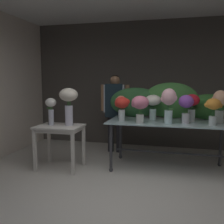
{
  "coord_description": "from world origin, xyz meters",
  "views": [
    {
      "loc": [
        0.63,
        -2.71,
        1.55
      ],
      "look_at": [
        -0.43,
        1.49,
        0.99
      ],
      "focal_mm": 41.08,
      "sensor_mm": 36.0,
      "label": 1
    }
  ],
  "objects_px": {
    "display_table_glass": "(168,128)",
    "vase_coral_dahlias": "(121,104)",
    "side_table_white": "(60,131)",
    "vase_peach_carnations": "(220,103)",
    "vase_scarlet_roses": "(122,105)",
    "vase_white_roses_tall": "(51,108)",
    "vase_crimson_snapdragons": "(192,104)",
    "vase_ivory_ranunculus": "(153,103)",
    "florist": "(115,105)",
    "vase_sunset_freesia": "(213,108)",
    "vase_violet_stock": "(186,105)",
    "vase_cream_lisianthus_tall": "(69,101)",
    "vase_rosy_lilies": "(140,105)",
    "vase_blush_peonies": "(169,102)"
  },
  "relations": [
    {
      "from": "vase_blush_peonies",
      "to": "vase_white_roses_tall",
      "type": "height_order",
      "value": "vase_blush_peonies"
    },
    {
      "from": "vase_violet_stock",
      "to": "vase_sunset_freesia",
      "type": "bearing_deg",
      "value": -10.14
    },
    {
      "from": "florist",
      "to": "vase_violet_stock",
      "type": "bearing_deg",
      "value": -34.46
    },
    {
      "from": "vase_rosy_lilies",
      "to": "vase_violet_stock",
      "type": "height_order",
      "value": "vase_violet_stock"
    },
    {
      "from": "vase_crimson_snapdragons",
      "to": "vase_ivory_ranunculus",
      "type": "bearing_deg",
      "value": 177.18
    },
    {
      "from": "vase_peach_carnations",
      "to": "display_table_glass",
      "type": "bearing_deg",
      "value": -176.86
    },
    {
      "from": "side_table_white",
      "to": "vase_cream_lisianthus_tall",
      "type": "distance_m",
      "value": 0.55
    },
    {
      "from": "side_table_white",
      "to": "florist",
      "type": "xyz_separation_m",
      "value": [
        0.68,
        1.22,
        0.36
      ]
    },
    {
      "from": "vase_ivory_ranunculus",
      "to": "vase_coral_dahlias",
      "type": "distance_m",
      "value": 0.59
    },
    {
      "from": "display_table_glass",
      "to": "vase_ivory_ranunculus",
      "type": "bearing_deg",
      "value": 156.83
    },
    {
      "from": "side_table_white",
      "to": "vase_scarlet_roses",
      "type": "distance_m",
      "value": 1.16
    },
    {
      "from": "vase_peach_carnations",
      "to": "vase_scarlet_roses",
      "type": "distance_m",
      "value": 1.6
    },
    {
      "from": "side_table_white",
      "to": "vase_rosy_lilies",
      "type": "relative_size",
      "value": 1.72
    },
    {
      "from": "vase_sunset_freesia",
      "to": "vase_white_roses_tall",
      "type": "relative_size",
      "value": 0.9
    },
    {
      "from": "display_table_glass",
      "to": "vase_coral_dahlias",
      "type": "distance_m",
      "value": 0.96
    },
    {
      "from": "vase_peach_carnations",
      "to": "vase_crimson_snapdragons",
      "type": "relative_size",
      "value": 1.16
    },
    {
      "from": "side_table_white",
      "to": "vase_ivory_ranunculus",
      "type": "xyz_separation_m",
      "value": [
        1.53,
        0.55,
        0.47
      ]
    },
    {
      "from": "side_table_white",
      "to": "vase_sunset_freesia",
      "type": "height_order",
      "value": "vase_sunset_freesia"
    },
    {
      "from": "display_table_glass",
      "to": "vase_white_roses_tall",
      "type": "bearing_deg",
      "value": -167.7
    },
    {
      "from": "vase_violet_stock",
      "to": "vase_crimson_snapdragons",
      "type": "bearing_deg",
      "value": 67.22
    },
    {
      "from": "display_table_glass",
      "to": "vase_crimson_snapdragons",
      "type": "relative_size",
      "value": 4.39
    },
    {
      "from": "vase_coral_dahlias",
      "to": "vase_blush_peonies",
      "type": "relative_size",
      "value": 0.73
    },
    {
      "from": "vase_ivory_ranunculus",
      "to": "vase_rosy_lilies",
      "type": "bearing_deg",
      "value": -112.46
    },
    {
      "from": "florist",
      "to": "vase_scarlet_roses",
      "type": "relative_size",
      "value": 3.97
    },
    {
      "from": "side_table_white",
      "to": "vase_white_roses_tall",
      "type": "distance_m",
      "value": 0.42
    },
    {
      "from": "vase_cream_lisianthus_tall",
      "to": "vase_coral_dahlias",
      "type": "bearing_deg",
      "value": 34.2
    },
    {
      "from": "display_table_glass",
      "to": "side_table_white",
      "type": "xyz_separation_m",
      "value": [
        -1.81,
        -0.43,
        -0.06
      ]
    },
    {
      "from": "side_table_white",
      "to": "vase_white_roses_tall",
      "type": "height_order",
      "value": "vase_white_roses_tall"
    },
    {
      "from": "vase_scarlet_roses",
      "to": "vase_rosy_lilies",
      "type": "distance_m",
      "value": 0.36
    },
    {
      "from": "vase_scarlet_roses",
      "to": "vase_ivory_ranunculus",
      "type": "height_order",
      "value": "vase_ivory_ranunculus"
    },
    {
      "from": "vase_scarlet_roses",
      "to": "vase_violet_stock",
      "type": "xyz_separation_m",
      "value": [
        1.05,
        -0.03,
        0.03
      ]
    },
    {
      "from": "vase_ivory_ranunculus",
      "to": "vase_cream_lisianthus_tall",
      "type": "height_order",
      "value": "vase_cream_lisianthus_tall"
    },
    {
      "from": "vase_peach_carnations",
      "to": "vase_scarlet_roses",
      "type": "relative_size",
      "value": 1.3
    },
    {
      "from": "display_table_glass",
      "to": "florist",
      "type": "xyz_separation_m",
      "value": [
        -1.13,
        0.79,
        0.29
      ]
    },
    {
      "from": "vase_scarlet_roses",
      "to": "side_table_white",
      "type": "bearing_deg",
      "value": -164.5
    },
    {
      "from": "vase_ivory_ranunculus",
      "to": "vase_white_roses_tall",
      "type": "xyz_separation_m",
      "value": [
        -1.69,
        -0.55,
        -0.08
      ]
    },
    {
      "from": "vase_peach_carnations",
      "to": "florist",
      "type": "bearing_deg",
      "value": 158.89
    },
    {
      "from": "vase_scarlet_roses",
      "to": "vase_violet_stock",
      "type": "relative_size",
      "value": 0.89
    },
    {
      "from": "vase_peach_carnations",
      "to": "vase_cream_lisianthus_tall",
      "type": "bearing_deg",
      "value": -170.44
    },
    {
      "from": "vase_coral_dahlias",
      "to": "vase_cream_lisianthus_tall",
      "type": "xyz_separation_m",
      "value": [
        -0.79,
        -0.54,
        0.08
      ]
    },
    {
      "from": "vase_peach_carnations",
      "to": "vase_white_roses_tall",
      "type": "distance_m",
      "value": 2.82
    },
    {
      "from": "vase_coral_dahlias",
      "to": "vase_white_roses_tall",
      "type": "relative_size",
      "value": 0.88
    },
    {
      "from": "vase_peach_carnations",
      "to": "vase_crimson_snapdragons",
      "type": "bearing_deg",
      "value": 174.49
    },
    {
      "from": "display_table_glass",
      "to": "vase_coral_dahlias",
      "type": "bearing_deg",
      "value": 169.11
    },
    {
      "from": "vase_scarlet_roses",
      "to": "vase_coral_dahlias",
      "type": "distance_m",
      "value": 0.32
    },
    {
      "from": "vase_crimson_snapdragons",
      "to": "vase_blush_peonies",
      "type": "xyz_separation_m",
      "value": [
        -0.37,
        -0.32,
        0.06
      ]
    },
    {
      "from": "vase_sunset_freesia",
      "to": "vase_violet_stock",
      "type": "bearing_deg",
      "value": 169.86
    },
    {
      "from": "vase_cream_lisianthus_tall",
      "to": "vase_sunset_freesia",
      "type": "bearing_deg",
      "value": 3.21
    },
    {
      "from": "vase_ivory_ranunculus",
      "to": "vase_violet_stock",
      "type": "bearing_deg",
      "value": -27.57
    },
    {
      "from": "florist",
      "to": "vase_peach_carnations",
      "type": "distance_m",
      "value": 2.08
    }
  ]
}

